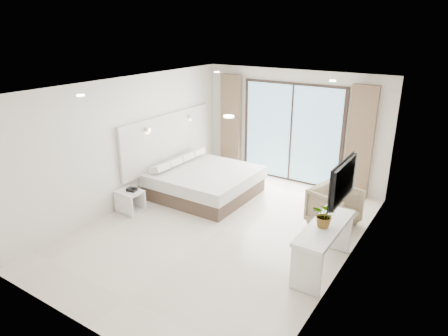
{
  "coord_description": "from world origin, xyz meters",
  "views": [
    {
      "loc": [
        3.7,
        -5.59,
        3.68
      ],
      "look_at": [
        -0.2,
        0.4,
        1.09
      ],
      "focal_mm": 32.0,
      "sensor_mm": 36.0,
      "label": 1
    }
  ],
  "objects_px": {
    "bed": "(204,182)",
    "console_desk": "(324,238)",
    "nightstand": "(130,201)",
    "armchair": "(335,205)"
  },
  "relations": [
    {
      "from": "bed",
      "to": "console_desk",
      "type": "distance_m",
      "value": 3.57
    },
    {
      "from": "nightstand",
      "to": "console_desk",
      "type": "bearing_deg",
      "value": 5.48
    },
    {
      "from": "console_desk",
      "to": "armchair",
      "type": "relative_size",
      "value": 1.87
    },
    {
      "from": "nightstand",
      "to": "console_desk",
      "type": "height_order",
      "value": "console_desk"
    },
    {
      "from": "console_desk",
      "to": "nightstand",
      "type": "bearing_deg",
      "value": -177.55
    },
    {
      "from": "nightstand",
      "to": "bed",
      "type": "bearing_deg",
      "value": 66.85
    },
    {
      "from": "bed",
      "to": "nightstand",
      "type": "distance_m",
      "value": 1.72
    },
    {
      "from": "nightstand",
      "to": "console_desk",
      "type": "xyz_separation_m",
      "value": [
        4.04,
        0.17,
        0.33
      ]
    },
    {
      "from": "console_desk",
      "to": "armchair",
      "type": "bearing_deg",
      "value": 102.23
    },
    {
      "from": "nightstand",
      "to": "armchair",
      "type": "relative_size",
      "value": 0.64
    }
  ]
}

